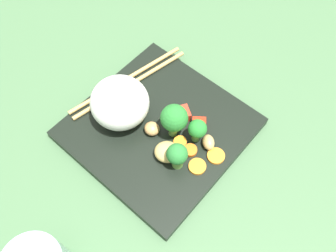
{
  "coord_description": "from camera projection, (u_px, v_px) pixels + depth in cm",
  "views": [
    {
      "loc": [
        20.14,
        20.92,
        51.43
      ],
      "look_at": [
        -0.11,
        1.95,
        3.65
      ],
      "focal_mm": 38.09,
      "sensor_mm": 36.0,
      "label": 1
    }
  ],
  "objects": [
    {
      "name": "ground_plane",
      "position": [
        159.0,
        133.0,
        0.6
      ],
      "size": [
        110.0,
        110.0,
        2.0
      ],
      "primitive_type": "cube",
      "color": "#466C45"
    },
    {
      "name": "square_plate",
      "position": [
        159.0,
        128.0,
        0.58
      ],
      "size": [
        26.45,
        26.45,
        1.65
      ],
      "primitive_type": "cube",
      "rotation": [
        0.0,
        0.0,
        0.04
      ],
      "color": "black",
      "rests_on": "ground_plane"
    },
    {
      "name": "rice_mound",
      "position": [
        120.0,
        103.0,
        0.55
      ],
      "size": [
        10.68,
        10.73,
        7.6
      ],
      "primitive_type": "ellipsoid",
      "rotation": [
        0.0,
        0.0,
        6.11
      ],
      "color": "white",
      "rests_on": "square_plate"
    },
    {
      "name": "broccoli_floret_0",
      "position": [
        174.0,
        119.0,
        0.54
      ],
      "size": [
        4.27,
        4.27,
        6.42
      ],
      "color": "#609D42",
      "rests_on": "square_plate"
    },
    {
      "name": "broccoli_floret_1",
      "position": [
        177.0,
        155.0,
        0.52
      ],
      "size": [
        3.22,
        3.22,
        4.8
      ],
      "color": "#60963E",
      "rests_on": "square_plate"
    },
    {
      "name": "broccoli_floret_2",
      "position": [
        197.0,
        130.0,
        0.54
      ],
      "size": [
        2.92,
        2.92,
        4.69
      ],
      "color": "#539346",
      "rests_on": "square_plate"
    },
    {
      "name": "carrot_slice_0",
      "position": [
        178.0,
        144.0,
        0.56
      ],
      "size": [
        2.49,
        2.49,
        0.59
      ],
      "primitive_type": "cylinder",
      "rotation": [
        0.0,
        0.0,
        1.35
      ],
      "color": "orange",
      "rests_on": "square_plate"
    },
    {
      "name": "carrot_slice_1",
      "position": [
        197.0,
        166.0,
        0.54
      ],
      "size": [
        3.78,
        3.78,
        0.51
      ],
      "primitive_type": "cylinder",
      "rotation": [
        0.0,
        0.0,
        5.52
      ],
      "color": "orange",
      "rests_on": "square_plate"
    },
    {
      "name": "carrot_slice_2",
      "position": [
        191.0,
        150.0,
        0.55
      ],
      "size": [
        2.99,
        2.99,
        0.68
      ],
      "primitive_type": "cylinder",
      "rotation": [
        0.0,
        0.0,
        2.27
      ],
      "color": "orange",
      "rests_on": "square_plate"
    },
    {
      "name": "carrot_slice_3",
      "position": [
        216.0,
        156.0,
        0.55
      ],
      "size": [
        3.72,
        3.72,
        0.46
      ],
      "primitive_type": "cylinder",
      "rotation": [
        0.0,
        0.0,
        1.06
      ],
      "color": "orange",
      "rests_on": "square_plate"
    },
    {
      "name": "pepper_chunk_0",
      "position": [
        199.0,
        125.0,
        0.57
      ],
      "size": [
        2.95,
        2.97,
        1.62
      ],
      "primitive_type": "cube",
      "rotation": [
        0.0,
        0.0,
        2.27
      ],
      "color": "red",
      "rests_on": "square_plate"
    },
    {
      "name": "pepper_chunk_1",
      "position": [
        182.0,
        114.0,
        0.58
      ],
      "size": [
        3.47,
        3.41,
        1.62
      ],
      "primitive_type": "cube",
      "rotation": [
        0.0,
        0.0,
        4.18
      ],
      "color": "red",
      "rests_on": "square_plate"
    },
    {
      "name": "chicken_piece_0",
      "position": [
        154.0,
        130.0,
        0.56
      ],
      "size": [
        2.58,
        2.73,
        1.89
      ],
      "primitive_type": "ellipsoid",
      "rotation": [
        0.0,
        0.0,
        4.82
      ],
      "color": "tan",
      "rests_on": "square_plate"
    },
    {
      "name": "chicken_piece_1",
      "position": [
        167.0,
        152.0,
        0.54
      ],
      "size": [
        5.21,
        5.29,
        2.33
      ],
      "primitive_type": "ellipsoid",
      "rotation": [
        0.0,
        0.0,
        5.35
      ],
      "color": "tan",
      "rests_on": "square_plate"
    },
    {
      "name": "chicken_piece_2",
      "position": [
        209.0,
        142.0,
        0.55
      ],
      "size": [
        3.06,
        3.17,
        1.84
      ],
      "primitive_type": "ellipsoid",
      "rotation": [
        0.0,
        0.0,
        4.03
      ],
      "color": "tan",
      "rests_on": "square_plate"
    },
    {
      "name": "chopstick_pair",
      "position": [
        129.0,
        82.0,
        0.62
      ],
      "size": [
        22.96,
        5.71,
        0.72
      ],
      "rotation": [
        0.0,
        0.0,
        6.12
      ],
      "color": "tan",
      "rests_on": "square_plate"
    }
  ]
}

